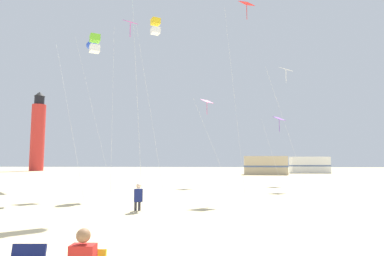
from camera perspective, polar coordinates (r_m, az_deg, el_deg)
The scene contains 13 objects.
ground at distance 8.58m, azimuth -17.21°, elevation -19.69°, with size 200.00×200.00×0.00m, color beige.
kite_flyer_standing at distance 13.91m, azimuth -9.46°, elevation -11.83°, with size 0.45×0.56×1.16m.
kite_diamond_scarlet at distance 25.22m, azimuth 9.38°, elevation 19.37°, with size 2.20×2.20×13.71m.
kite_tube_blue at distance 32.00m, azimuth -17.19°, elevation 13.67°, with size 3.23×3.55×13.32m.
kite_box_gold at distance 25.18m, azimuth -6.45°, elevation 17.29°, with size 2.17×1.67×12.56m.
kite_box_lime at distance 22.40m, azimuth -16.75°, elevation 14.00°, with size 2.87×2.71×10.18m.
kite_diamond_white at distance 29.07m, azimuth 16.17°, elevation 9.14°, with size 2.75×2.47×10.11m.
kite_diamond_magenta at distance 26.02m, azimuth -11.07°, elevation 16.55°, with size 2.09×2.22×12.78m.
kite_diamond_rainbow at distance 28.96m, azimuth 2.68°, elevation 4.21°, with size 2.94×2.41×7.60m.
kite_diamond_violet at distance 30.81m, azimuth 15.01°, elevation 1.25°, with size 2.19×2.19×6.17m.
lighthouse_distant at distance 75.74m, azimuth -25.49°, elevation -0.88°, with size 2.80×2.80×16.80m.
rv_van_tan at distance 50.83m, azimuth 12.78°, elevation -6.44°, with size 6.56×2.71×2.80m.
rv_van_white at distance 59.39m, azimuth 19.97°, elevation -6.12°, with size 6.47×2.42×2.80m.
Camera 1 is at (2.92, -7.79, 2.10)m, focal length 30.32 mm.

